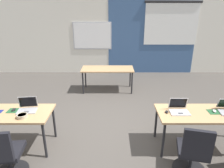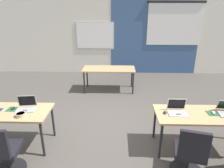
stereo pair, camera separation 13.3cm
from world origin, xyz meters
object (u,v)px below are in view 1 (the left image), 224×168
laptop_near_left_inner (27,108)px  mouse_near_left_inner (13,110)px  snack_bowl (22,116)px  desk_far_center (107,70)px  desk_near_right (202,115)px  desk_near_left (6,116)px  mouse_near_right_inner (166,112)px  mouse_near_right_end (214,111)px  laptop_near_right_inner (178,109)px  chair_near_left_inner (5,158)px  chair_near_right_inner (192,154)px

laptop_near_left_inner → mouse_near_left_inner: laptop_near_left_inner is taller
snack_bowl → desk_far_center: bearing=65.2°
desk_near_right → desk_near_left: bearing=180.0°
mouse_near_right_inner → mouse_near_right_end: bearing=1.4°
mouse_near_right_end → mouse_near_left_inner: (-3.59, 0.05, 0.00)m
mouse_near_right_inner → snack_bowl: snack_bowl is taller
desk_near_left → laptop_near_right_inner: laptop_near_right_inner is taller
chair_near_left_inner → mouse_near_right_inner: chair_near_left_inner is taller
laptop_near_right_inner → laptop_near_left_inner: bearing=179.5°
desk_far_center → mouse_near_right_end: 3.41m
desk_near_left → mouse_near_left_inner: bearing=29.7°
desk_far_center → chair_near_right_inner: 3.75m
desk_far_center → chair_near_right_inner: chair_near_right_inner is taller
mouse_near_right_end → chair_near_left_inner: (-3.40, -0.76, -0.36)m
mouse_near_right_end → mouse_near_right_inner: (-0.85, -0.02, -0.00)m
chair_near_left_inner → chair_near_right_inner: size_ratio=1.00×
mouse_near_right_inner → chair_near_left_inner: bearing=-163.8°
chair_near_right_inner → mouse_near_right_end: bearing=-117.3°
mouse_near_left_inner → desk_far_center: bearing=59.1°
desk_near_right → chair_near_right_inner: bearing=-119.8°
mouse_near_right_inner → snack_bowl: (-2.49, -0.17, 0.02)m
desk_far_center → laptop_near_right_inner: size_ratio=4.81×
chair_near_left_inner → snack_bowl: size_ratio=5.18×
desk_near_right → chair_near_left_inner: chair_near_left_inner is taller
desk_near_left → laptop_near_left_inner: bearing=13.5°
desk_far_center → snack_bowl: 3.28m
mouse_near_right_end → mouse_near_left_inner: same height
mouse_near_right_end → chair_near_right_inner: (-0.60, -0.70, -0.36)m
chair_near_left_inner → desk_far_center: bearing=-118.3°
desk_near_right → chair_near_left_inner: bearing=-166.9°
snack_bowl → mouse_near_right_inner: bearing=3.9°
laptop_near_right_inner → chair_near_right_inner: size_ratio=0.36×
mouse_near_right_inner → desk_far_center: bearing=111.6°
desk_near_left → chair_near_left_inner: 0.85m
desk_near_left → chair_near_left_inner: (0.31, -0.74, -0.28)m
desk_near_left → desk_far_center: 3.30m
desk_near_right → snack_bowl: snack_bowl is taller
desk_near_left → mouse_near_right_inner: bearing=-0.1°
mouse_near_left_inner → mouse_near_right_end: bearing=-0.8°
mouse_near_left_inner → desk_near_left: bearing=-150.3°
laptop_near_left_inner → laptop_near_right_inner: 2.72m
chair_near_right_inner → snack_bowl: (-2.74, 0.51, 0.38)m
mouse_near_left_inner → chair_near_left_inner: size_ratio=0.12×
laptop_near_right_inner → snack_bowl: size_ratio=1.88×
desk_near_left → mouse_near_right_inner: (2.86, -0.01, 0.08)m
desk_far_center → mouse_near_right_inner: bearing=-68.4°
chair_near_left_inner → mouse_near_left_inner: bearing=-82.5°
laptop_near_left_inner → mouse_near_right_inner: bearing=-9.4°
mouse_near_right_inner → chair_near_right_inner: size_ratio=0.12×
mouse_near_left_inner → mouse_near_right_inner: size_ratio=0.97×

